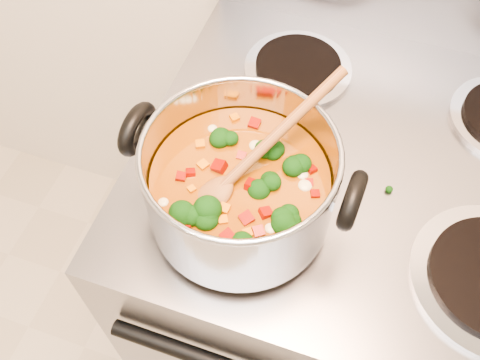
# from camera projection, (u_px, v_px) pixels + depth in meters

# --- Properties ---
(electric_range) EXTENTS (0.72, 0.65, 1.08)m
(electric_range) POSITION_uv_depth(u_px,v_px,m) (337.00, 281.00, 1.18)
(electric_range) COLOR gray
(electric_range) RESTS_ON ground
(stockpot) EXTENTS (0.30, 0.24, 0.15)m
(stockpot) POSITION_uv_depth(u_px,v_px,m) (241.00, 185.00, 0.68)
(stockpot) COLOR #A8A8B0
(stockpot) RESTS_ON electric_range
(wooden_spoon) EXTENTS (0.15, 0.23, 0.10)m
(wooden_spoon) POSITION_uv_depth(u_px,v_px,m) (246.00, 164.00, 0.65)
(wooden_spoon) COLOR olive
(wooden_spoon) RESTS_ON stockpot
(cooktop_crumbs) EXTENTS (0.21, 0.13, 0.01)m
(cooktop_crumbs) POSITION_uv_depth(u_px,v_px,m) (258.00, 300.00, 0.67)
(cooktop_crumbs) COLOR black
(cooktop_crumbs) RESTS_ON electric_range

